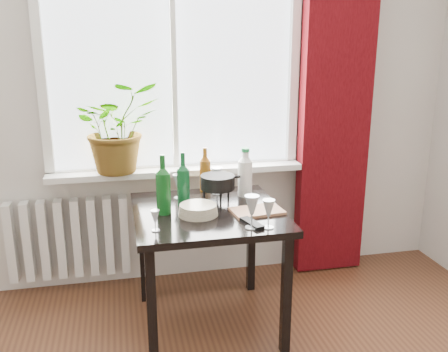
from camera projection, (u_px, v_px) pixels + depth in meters
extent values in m
cube|color=white|center=(173.00, 53.00, 3.26)|extent=(1.72, 0.08, 1.62)
cube|color=silver|center=(177.00, 170.00, 3.40)|extent=(1.72, 0.20, 0.04)
cube|color=#3A0509|center=(336.00, 97.00, 3.47)|extent=(0.50, 0.12, 2.56)
cube|color=silver|center=(69.00, 238.00, 3.40)|extent=(0.80, 0.10, 0.55)
cube|color=black|center=(208.00, 213.00, 2.89)|extent=(0.85, 0.85, 0.04)
cube|color=black|center=(152.00, 310.00, 2.57)|extent=(0.05, 0.05, 0.70)
cube|color=black|center=(143.00, 252.00, 3.26)|extent=(0.05, 0.05, 0.70)
cube|color=black|center=(286.00, 295.00, 2.72)|extent=(0.05, 0.05, 0.70)
cube|color=black|center=(251.00, 242.00, 3.41)|extent=(0.05, 0.05, 0.70)
imported|color=#20671B|center=(118.00, 127.00, 3.22)|extent=(0.63, 0.57, 0.59)
cylinder|color=beige|center=(198.00, 210.00, 2.80)|extent=(0.27, 0.27, 0.06)
cube|color=black|center=(252.00, 223.00, 2.66)|extent=(0.10, 0.18, 0.02)
cube|color=#AF734F|center=(257.00, 211.00, 2.85)|extent=(0.31, 0.22, 0.02)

